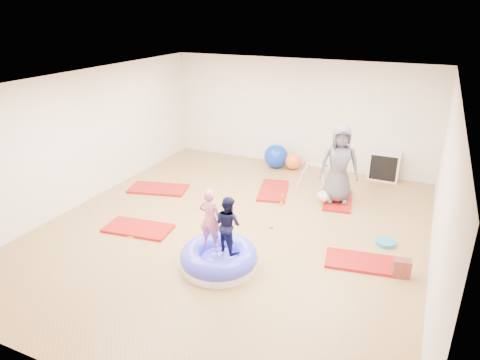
% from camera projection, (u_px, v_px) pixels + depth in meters
% --- Properties ---
extents(room, '(7.01, 8.01, 2.81)m').
position_uv_depth(room, '(233.00, 160.00, 7.76)').
color(room, '#AE7944').
rests_on(room, ground).
extents(gym_mat_front_left, '(1.35, 0.80, 0.05)m').
position_uv_depth(gym_mat_front_left, '(138.00, 228.00, 8.23)').
color(gym_mat_front_left, '#990414').
rests_on(gym_mat_front_left, ground).
extents(gym_mat_mid_left, '(1.45, 0.97, 0.06)m').
position_uv_depth(gym_mat_mid_left, '(158.00, 189.00, 10.01)').
color(gym_mat_mid_left, '#990414').
rests_on(gym_mat_mid_left, ground).
extents(gym_mat_center_back, '(0.90, 1.36, 0.05)m').
position_uv_depth(gym_mat_center_back, '(273.00, 191.00, 9.92)').
color(gym_mat_center_back, '#990414').
rests_on(gym_mat_center_back, ground).
extents(gym_mat_right, '(1.29, 0.79, 0.05)m').
position_uv_depth(gym_mat_right, '(363.00, 262.00, 7.14)').
color(gym_mat_right, '#990414').
rests_on(gym_mat_right, ground).
extents(gym_mat_rear_right, '(0.76, 1.26, 0.05)m').
position_uv_depth(gym_mat_rear_right, '(338.00, 200.00, 9.42)').
color(gym_mat_rear_right, '#990414').
rests_on(gym_mat_rear_right, ground).
extents(inflatable_cushion, '(1.28, 1.28, 0.40)m').
position_uv_depth(inflatable_cushion, '(219.00, 258.00, 7.01)').
color(inflatable_cushion, white).
rests_on(inflatable_cushion, ground).
extents(child_pink, '(0.39, 0.27, 1.02)m').
position_uv_depth(child_pink, '(210.00, 215.00, 6.85)').
color(child_pink, '#D7698D').
rests_on(child_pink, inflatable_cushion).
extents(child_navy, '(0.56, 0.50, 0.95)m').
position_uv_depth(child_navy, '(228.00, 222.00, 6.73)').
color(child_navy, black).
rests_on(child_navy, inflatable_cushion).
extents(adult_caregiver, '(0.95, 0.78, 1.68)m').
position_uv_depth(adult_caregiver, '(339.00, 164.00, 9.05)').
color(adult_caregiver, '#4D4A58').
rests_on(adult_caregiver, gym_mat_rear_right).
extents(infant, '(0.40, 0.40, 0.23)m').
position_uv_depth(infant, '(325.00, 196.00, 9.27)').
color(infant, '#ACD0E3').
rests_on(infant, gym_mat_rear_right).
extents(ball_pit_balls, '(1.34, 2.83, 0.07)m').
position_uv_depth(ball_pit_balls, '(254.00, 223.00, 8.40)').
color(ball_pit_balls, '#DE1843').
rests_on(ball_pit_balls, ground).
extents(exercise_ball_blue, '(0.63, 0.63, 0.63)m').
position_uv_depth(exercise_ball_blue, '(276.00, 156.00, 11.31)').
color(exercise_ball_blue, '#0932B4').
rests_on(exercise_ball_blue, ground).
extents(exercise_ball_orange, '(0.45, 0.45, 0.45)m').
position_uv_depth(exercise_ball_orange, '(293.00, 161.00, 11.22)').
color(exercise_ball_orange, orange).
rests_on(exercise_ball_orange, ground).
extents(infant_play_gym, '(0.70, 0.66, 0.54)m').
position_uv_depth(infant_play_gym, '(315.00, 170.00, 10.20)').
color(infant_play_gym, silver).
rests_on(infant_play_gym, ground).
extents(cube_shelf, '(0.72, 0.35, 0.72)m').
position_uv_depth(cube_shelf, '(384.00, 166.00, 10.47)').
color(cube_shelf, silver).
rests_on(cube_shelf, ground).
extents(balance_disc, '(0.35, 0.35, 0.08)m').
position_uv_depth(balance_disc, '(386.00, 243.00, 7.70)').
color(balance_disc, teal).
rests_on(balance_disc, ground).
extents(backpack, '(0.29, 0.21, 0.31)m').
position_uv_depth(backpack, '(402.00, 268.00, 6.74)').
color(backpack, '#C1422B').
rests_on(backpack, ground).
extents(yellow_toy, '(0.18, 0.18, 0.03)m').
position_uv_depth(yellow_toy, '(132.00, 236.00, 7.99)').
color(yellow_toy, orange).
rests_on(yellow_toy, ground).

